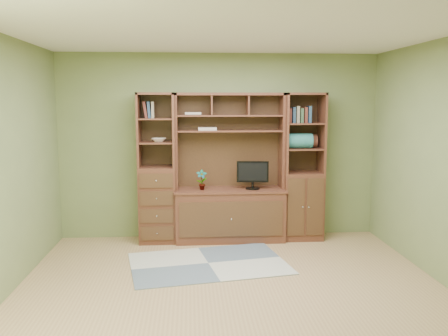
{
  "coord_description": "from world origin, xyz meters",
  "views": [
    {
      "loc": [
        -0.42,
        -4.7,
        1.94
      ],
      "look_at": [
        0.01,
        1.2,
        1.1
      ],
      "focal_mm": 38.0,
      "sensor_mm": 36.0,
      "label": 1
    }
  ],
  "objects": [
    {
      "name": "blanket_red",
      "position": [
        1.2,
        1.85,
        1.38
      ],
      "size": [
        0.33,
        0.18,
        0.18
      ],
      "primitive_type": "cube",
      "color": "brown",
      "rests_on": "right_tower"
    },
    {
      "name": "blanket_teal",
      "position": [
        1.08,
        1.73,
        1.39
      ],
      "size": [
        0.36,
        0.21,
        0.21
      ],
      "primitive_type": "cube",
      "color": "#286A67",
      "rests_on": "right_tower"
    },
    {
      "name": "orchid",
      "position": [
        -0.26,
        1.7,
        0.87
      ],
      "size": [
        0.15,
        0.1,
        0.28
      ],
      "primitive_type": "imported",
      "color": "#B7593E",
      "rests_on": "center_hutch"
    },
    {
      "name": "bowl",
      "position": [
        -0.84,
        1.77,
        1.41
      ],
      "size": [
        0.2,
        0.2,
        0.05
      ],
      "primitive_type": "imported",
      "color": "white",
      "rests_on": "left_tower"
    },
    {
      "name": "magazines",
      "position": [
        -0.18,
        1.82,
        1.56
      ],
      "size": [
        0.25,
        0.18,
        0.04
      ],
      "primitive_type": "cube",
      "color": "#BEB0A2",
      "rests_on": "center_hutch"
    },
    {
      "name": "rug",
      "position": [
        -0.21,
        0.76,
        0.01
      ],
      "size": [
        2.02,
        1.53,
        0.01
      ],
      "primitive_type": "cube",
      "rotation": [
        0.0,
        0.0,
        0.18
      ],
      "color": "gray",
      "rests_on": "ground"
    },
    {
      "name": "monitor",
      "position": [
        0.44,
        1.7,
        1.0
      ],
      "size": [
        0.46,
        0.25,
        0.54
      ],
      "primitive_type": "cube",
      "rotation": [
        0.0,
        0.0,
        -0.12
      ],
      "color": "black",
      "rests_on": "center_hutch"
    },
    {
      "name": "room",
      "position": [
        0.0,
        0.0,
        1.3
      ],
      "size": [
        4.6,
        4.1,
        2.64
      ],
      "color": "tan",
      "rests_on": "ground"
    },
    {
      "name": "right_tower",
      "position": [
        1.15,
        1.77,
        1.02
      ],
      "size": [
        0.55,
        0.45,
        2.05
      ],
      "primitive_type": "cube",
      "color": "#512A1C",
      "rests_on": "ground"
    },
    {
      "name": "center_hutch",
      "position": [
        0.13,
        1.73,
        1.02
      ],
      "size": [
        1.54,
        0.53,
        2.05
      ],
      "primitive_type": "cube",
      "color": "#512A1C",
      "rests_on": "ground"
    },
    {
      "name": "left_tower",
      "position": [
        -0.87,
        1.77,
        1.02
      ],
      "size": [
        0.5,
        0.45,
        2.05
      ],
      "primitive_type": "cube",
      "color": "#512A1C",
      "rests_on": "ground"
    }
  ]
}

